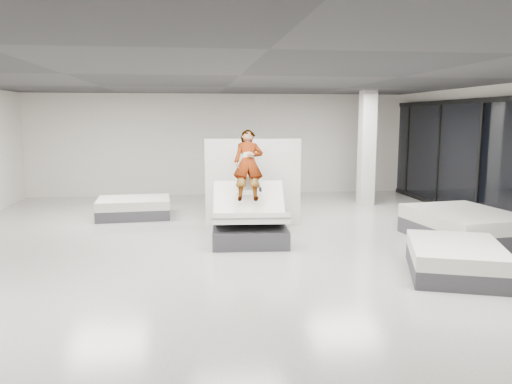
{
  "coord_description": "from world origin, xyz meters",
  "views": [
    {
      "loc": [
        -0.84,
        -9.01,
        2.47
      ],
      "look_at": [
        0.38,
        0.68,
        1.0
      ],
      "focal_mm": 35.0,
      "sensor_mm": 36.0,
      "label": 1
    }
  ],
  "objects_px": {
    "person": "(248,177)",
    "flat_bed_right_near": "(456,259)",
    "flat_bed_left_far": "(134,208)",
    "remote": "(260,189)",
    "column": "(367,148)",
    "divider_panel": "(253,182)",
    "flat_bed_right_far": "(464,226)",
    "hero_bed": "(249,222)"
  },
  "relations": [
    {
      "from": "flat_bed_right_far",
      "to": "flat_bed_left_far",
      "type": "xyz_separation_m",
      "value": [
        -6.87,
        3.29,
        -0.07
      ]
    },
    {
      "from": "flat_bed_right_near",
      "to": "flat_bed_left_far",
      "type": "bearing_deg",
      "value": 136.38
    },
    {
      "from": "person",
      "to": "column",
      "type": "relative_size",
      "value": 0.53
    },
    {
      "from": "divider_panel",
      "to": "column",
      "type": "bearing_deg",
      "value": 41.6
    },
    {
      "from": "divider_panel",
      "to": "flat_bed_right_far",
      "type": "height_order",
      "value": "divider_panel"
    },
    {
      "from": "divider_panel",
      "to": "flat_bed_left_far",
      "type": "distance_m",
      "value": 3.18
    },
    {
      "from": "person",
      "to": "flat_bed_right_near",
      "type": "xyz_separation_m",
      "value": [
        2.96,
        -2.98,
        -0.99
      ]
    },
    {
      "from": "remote",
      "to": "divider_panel",
      "type": "bearing_deg",
      "value": 92.87
    },
    {
      "from": "column",
      "to": "flat_bed_right_near",
      "type": "bearing_deg",
      "value": -96.83
    },
    {
      "from": "remote",
      "to": "divider_panel",
      "type": "distance_m",
      "value": 1.46
    },
    {
      "from": "hero_bed",
      "to": "column",
      "type": "distance_m",
      "value": 5.4
    },
    {
      "from": "flat_bed_right_far",
      "to": "column",
      "type": "relative_size",
      "value": 0.76
    },
    {
      "from": "flat_bed_right_far",
      "to": "flat_bed_right_near",
      "type": "relative_size",
      "value": 1.12
    },
    {
      "from": "flat_bed_right_near",
      "to": "divider_panel",
      "type": "bearing_deg",
      "value": 123.88
    },
    {
      "from": "hero_bed",
      "to": "remote",
      "type": "xyz_separation_m",
      "value": [
        0.22,
        -0.04,
        0.66
      ]
    },
    {
      "from": "person",
      "to": "remote",
      "type": "xyz_separation_m",
      "value": [
        0.2,
        -0.36,
        -0.2
      ]
    },
    {
      "from": "flat_bed_left_far",
      "to": "remote",
      "type": "bearing_deg",
      "value": -43.83
    },
    {
      "from": "remote",
      "to": "flat_bed_left_far",
      "type": "xyz_separation_m",
      "value": [
        -2.81,
        2.7,
        -0.8
      ]
    },
    {
      "from": "remote",
      "to": "flat_bed_left_far",
      "type": "bearing_deg",
      "value": 140.01
    },
    {
      "from": "flat_bed_right_far",
      "to": "flat_bed_right_near",
      "type": "distance_m",
      "value": 2.4
    },
    {
      "from": "flat_bed_right_near",
      "to": "column",
      "type": "height_order",
      "value": "column"
    },
    {
      "from": "person",
      "to": "flat_bed_right_far",
      "type": "distance_m",
      "value": 4.46
    },
    {
      "from": "hero_bed",
      "to": "divider_panel",
      "type": "relative_size",
      "value": 0.93
    },
    {
      "from": "person",
      "to": "flat_bed_right_far",
      "type": "bearing_deg",
      "value": -8.79
    },
    {
      "from": "hero_bed",
      "to": "flat_bed_right_far",
      "type": "height_order",
      "value": "hero_bed"
    },
    {
      "from": "flat_bed_left_far",
      "to": "flat_bed_right_far",
      "type": "bearing_deg",
      "value": -25.56
    },
    {
      "from": "person",
      "to": "divider_panel",
      "type": "height_order",
      "value": "divider_panel"
    },
    {
      "from": "flat_bed_left_far",
      "to": "divider_panel",
      "type": "bearing_deg",
      "value": -23.49
    },
    {
      "from": "flat_bed_right_near",
      "to": "flat_bed_left_far",
      "type": "xyz_separation_m",
      "value": [
        -5.57,
        5.31,
        -0.01
      ]
    },
    {
      "from": "divider_panel",
      "to": "flat_bed_left_far",
      "type": "xyz_separation_m",
      "value": [
        -2.83,
        1.23,
        -0.75
      ]
    },
    {
      "from": "flat_bed_right_far",
      "to": "flat_bed_left_far",
      "type": "relative_size",
      "value": 1.33
    },
    {
      "from": "flat_bed_right_near",
      "to": "column",
      "type": "xyz_separation_m",
      "value": [
        0.76,
        6.35,
        1.35
      ]
    },
    {
      "from": "divider_panel",
      "to": "flat_bed_left_far",
      "type": "bearing_deg",
      "value": 165.12
    },
    {
      "from": "divider_panel",
      "to": "remote",
      "type": "bearing_deg",
      "value": -82.35
    },
    {
      "from": "divider_panel",
      "to": "flat_bed_right_near",
      "type": "relative_size",
      "value": 1.01
    },
    {
      "from": "divider_panel",
      "to": "flat_bed_right_near",
      "type": "distance_m",
      "value": 4.97
    },
    {
      "from": "hero_bed",
      "to": "divider_panel",
      "type": "height_order",
      "value": "divider_panel"
    },
    {
      "from": "hero_bed",
      "to": "flat_bed_right_near",
      "type": "distance_m",
      "value": 3.99
    },
    {
      "from": "flat_bed_right_near",
      "to": "column",
      "type": "bearing_deg",
      "value": 83.17
    },
    {
      "from": "person",
      "to": "remote",
      "type": "relative_size",
      "value": 12.05
    },
    {
      "from": "divider_panel",
      "to": "column",
      "type": "relative_size",
      "value": 0.68
    },
    {
      "from": "divider_panel",
      "to": "flat_bed_right_near",
      "type": "bearing_deg",
      "value": -47.51
    }
  ]
}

